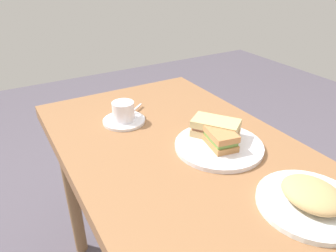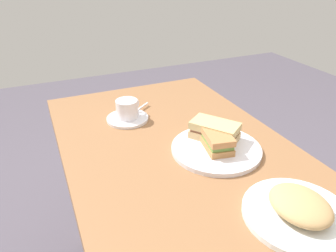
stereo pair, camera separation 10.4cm
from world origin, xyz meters
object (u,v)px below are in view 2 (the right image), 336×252
dining_table (179,174)px  sandwich_plate (216,149)px  side_plate (298,214)px  sandwich_back (215,131)px  coffee_cup (127,108)px  sandwich_front (217,140)px  coffee_saucer (128,118)px  spoon (139,109)px

dining_table → sandwich_plate: size_ratio=4.04×
sandwich_plate → side_plate: 0.31m
sandwich_back → coffee_cup: size_ratio=1.69×
dining_table → sandwich_front: (0.06, 0.09, 0.14)m
sandwich_front → coffee_saucer: bearing=-149.7°
sandwich_plate → coffee_saucer: (-0.31, -0.18, -0.00)m
sandwich_front → coffee_cup: size_ratio=1.31×
spoon → side_plate: bearing=12.8°
dining_table → spoon: spoon is taller
coffee_cup → dining_table: bearing=19.5°
dining_table → sandwich_plate: 0.16m
sandwich_back → spoon: (-0.31, -0.15, -0.03)m
coffee_saucer → side_plate: 0.65m
dining_table → side_plate: 0.41m
sandwich_back → dining_table: bearing=-96.0°
coffee_cup → spoon: coffee_cup is taller
spoon → coffee_cup: bearing=-51.5°
sandwich_plate → spoon: (-0.35, -0.13, 0.01)m
sandwich_plate → sandwich_front: size_ratio=2.11×
dining_table → sandwich_back: (0.01, 0.12, 0.14)m
sandwich_plate → spoon: size_ratio=3.21×
dining_table → sandwich_back: sandwich_back is taller
dining_table → sandwich_front: 0.18m
side_plate → sandwich_front: bearing=-174.9°
coffee_saucer → side_plate: bearing=18.7°
sandwich_back → spoon: 0.34m
sandwich_back → coffee_cup: bearing=-142.0°
sandwich_plate → coffee_saucer: bearing=-149.0°
sandwich_plate → sandwich_back: 0.06m
sandwich_plate → spoon: 0.37m
dining_table → side_plate: size_ratio=4.39×
sandwich_plate → coffee_saucer: size_ratio=1.81×
sandwich_plate → side_plate: (0.31, 0.02, 0.00)m
coffee_cup → sandwich_front: bearing=30.0°
sandwich_plate → coffee_cup: bearing=-149.3°
side_plate → sandwich_back: bearing=-179.3°
sandwich_plate → sandwich_back: sandwich_back is taller
sandwich_back → side_plate: 0.36m
coffee_cup → sandwich_back: bearing=38.0°
sandwich_back → sandwich_plate: bearing=-23.5°
dining_table → sandwich_front: sandwich_front is taller
sandwich_back → spoon: size_ratio=1.96×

